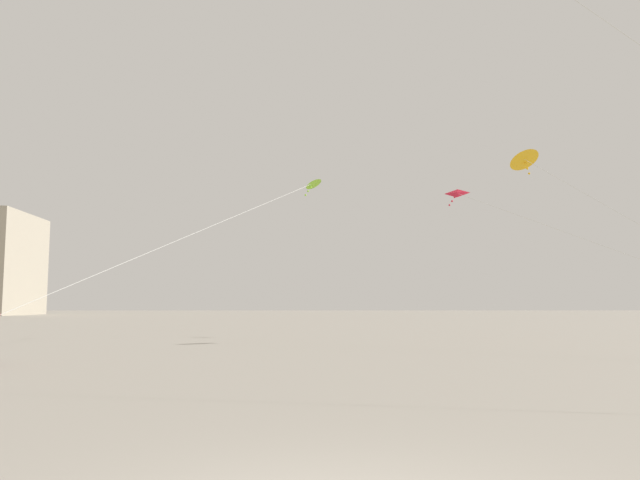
{
  "coord_description": "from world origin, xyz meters",
  "views": [
    {
      "loc": [
        -0.19,
        -5.02,
        1.71
      ],
      "look_at": [
        0.0,
        19.95,
        4.24
      ],
      "focal_mm": 35.1,
      "sensor_mm": 36.0,
      "label": 1
    }
  ],
  "objects": [
    {
      "name": "kite_lime_diamond",
      "position": [
        -0.53,
        25.96,
        7.61
      ],
      "size": [
        9.36,
        14.52,
        6.76
      ],
      "color": "#8CD12D"
    },
    {
      "name": "kite_amber_diamond",
      "position": [
        9.27,
        22.63,
        8.19
      ],
      "size": [
        5.29,
        10.8,
        7.38
      ],
      "color": "yellow"
    },
    {
      "name": "kite_crimson_delta",
      "position": [
        7.61,
        26.76,
        7.18
      ],
      "size": [
        6.9,
        15.18,
        6.45
      ],
      "color": "red"
    }
  ]
}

